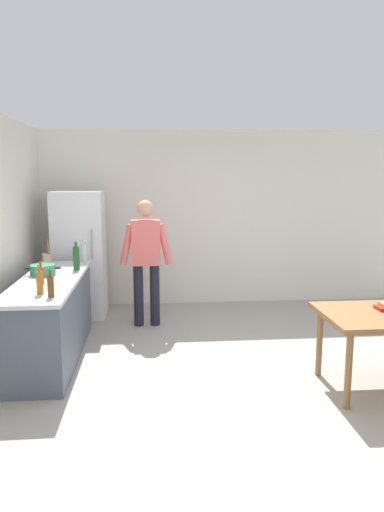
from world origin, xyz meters
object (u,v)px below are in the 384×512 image
(bottle_water_clear, at_px, (84,253))
(bottle_oil_amber, at_px, (40,282))
(person, at_px, (146,255))
(refrigerator, at_px, (80,255))
(bottle_sauce_red, at_px, (41,276))
(utensil_jar, at_px, (47,259))
(bottle_wine_green, at_px, (76,258))
(cooking_pot, at_px, (43,270))
(bottle_beer_brown, at_px, (51,286))

(bottle_water_clear, xyz_separation_m, bottle_oil_amber, (-0.19, -1.67, -0.01))
(person, height_order, bottle_water_clear, person)
(bottle_water_clear, bearing_deg, person, 3.79)
(bottle_oil_amber, bearing_deg, refrigerator, 88.90)
(person, xyz_separation_m, bottle_sauce_red, (-1.07, -1.34, 0.02))
(utensil_jar, distance_m, bottle_water_clear, 0.47)
(bottle_sauce_red, height_order, bottle_wine_green, bottle_wine_green)
(person, relative_size, utensil_jar, 5.31)
(refrigerator, height_order, bottle_sauce_red, refrigerator)
(person, distance_m, bottle_oil_amber, 1.99)
(bottle_wine_green, bearing_deg, bottle_oil_amber, -98.37)
(cooking_pot, distance_m, bottle_oil_amber, 0.90)
(cooking_pot, distance_m, bottle_beer_brown, 1.05)
(refrigerator, relative_size, bottle_beer_brown, 6.92)
(utensil_jar, distance_m, bottle_sauce_red, 1.15)
(bottle_water_clear, distance_m, bottle_oil_amber, 1.69)
(refrigerator, xyz_separation_m, bottle_oil_amber, (-0.04, -2.28, 0.12))
(bottle_beer_brown, bearing_deg, utensil_jar, 102.91)
(utensil_jar, bearing_deg, refrigerator, 68.54)
(refrigerator, height_order, bottle_oil_amber, refrigerator)
(bottle_sauce_red, height_order, bottle_water_clear, bottle_water_clear)
(bottle_beer_brown, relative_size, bottle_wine_green, 0.76)
(bottle_sauce_red, distance_m, bottle_wine_green, 0.80)
(bottle_oil_amber, bearing_deg, cooking_pot, 100.79)
(bottle_sauce_red, bearing_deg, utensil_jar, 98.77)
(cooking_pot, height_order, bottle_wine_green, bottle_wine_green)
(bottle_oil_amber, bearing_deg, bottle_water_clear, 83.48)
(bottle_beer_brown, distance_m, bottle_wine_green, 1.28)
(bottle_sauce_red, bearing_deg, bottle_wine_green, 72.11)
(bottle_wine_green, bearing_deg, utensil_jar, 138.10)
(refrigerator, height_order, bottle_water_clear, refrigerator)
(cooking_pot, relative_size, bottle_wine_green, 1.18)
(person, bearing_deg, bottle_wine_green, -144.97)
(refrigerator, xyz_separation_m, bottle_water_clear, (0.15, -0.61, 0.13))
(utensil_jar, bearing_deg, bottle_beer_brown, -77.09)
(person, relative_size, bottle_sauce_red, 7.08)
(bottle_oil_amber, bearing_deg, person, 60.10)
(utensil_jar, relative_size, bottle_beer_brown, 1.23)
(refrigerator, height_order, utensil_jar, refrigerator)
(utensil_jar, xyz_separation_m, bottle_wine_green, (0.42, -0.38, 0.07))
(utensil_jar, height_order, bottle_oil_amber, utensil_jar)
(cooking_pot, bearing_deg, person, 36.17)
(cooking_pot, height_order, bottle_beer_brown, bottle_beer_brown)
(refrigerator, height_order, person, refrigerator)
(person, relative_size, bottle_wine_green, 5.00)
(cooking_pot, bearing_deg, bottle_sauce_red, -79.49)
(refrigerator, distance_m, bottle_beer_brown, 2.42)
(bottle_sauce_red, distance_m, bottle_beer_brown, 0.56)
(refrigerator, bearing_deg, bottle_sauce_red, -93.64)
(bottle_sauce_red, relative_size, bottle_water_clear, 0.80)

